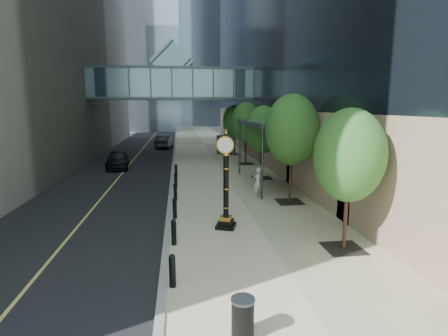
{
  "coord_description": "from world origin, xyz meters",
  "views": [
    {
      "loc": [
        -2.41,
        -8.66,
        5.33
      ],
      "look_at": [
        -0.34,
        7.46,
        2.43
      ],
      "focal_mm": 28.0,
      "sensor_mm": 36.0,
      "label": 1
    }
  ],
  "objects_px": {
    "pedestrian": "(258,183)",
    "car_near": "(117,159)",
    "car_far": "(164,142)",
    "street_clock": "(226,187)",
    "trash_bin": "(243,319)"
  },
  "relations": [
    {
      "from": "car_far",
      "to": "car_near",
      "type": "bearing_deg",
      "value": 84.29
    },
    {
      "from": "trash_bin",
      "to": "car_near",
      "type": "distance_m",
      "value": 24.36
    },
    {
      "from": "street_clock",
      "to": "trash_bin",
      "type": "bearing_deg",
      "value": -74.61
    },
    {
      "from": "street_clock",
      "to": "car_near",
      "type": "relative_size",
      "value": 0.95
    },
    {
      "from": "street_clock",
      "to": "pedestrian",
      "type": "distance_m",
      "value": 5.48
    },
    {
      "from": "car_far",
      "to": "pedestrian",
      "type": "bearing_deg",
      "value": 111.44
    },
    {
      "from": "car_far",
      "to": "street_clock",
      "type": "bearing_deg",
      "value": 104.78
    },
    {
      "from": "car_near",
      "to": "car_far",
      "type": "xyz_separation_m",
      "value": [
        3.41,
        14.44,
        0.03
      ]
    },
    {
      "from": "pedestrian",
      "to": "car_near",
      "type": "height_order",
      "value": "pedestrian"
    },
    {
      "from": "trash_bin",
      "to": "pedestrian",
      "type": "height_order",
      "value": "pedestrian"
    },
    {
      "from": "trash_bin",
      "to": "pedestrian",
      "type": "bearing_deg",
      "value": 75.67
    },
    {
      "from": "trash_bin",
      "to": "car_far",
      "type": "relative_size",
      "value": 0.19
    },
    {
      "from": "trash_bin",
      "to": "pedestrian",
      "type": "xyz_separation_m",
      "value": [
        3.09,
        12.11,
        0.44
      ]
    },
    {
      "from": "street_clock",
      "to": "trash_bin",
      "type": "height_order",
      "value": "street_clock"
    },
    {
      "from": "pedestrian",
      "to": "car_far",
      "type": "xyz_separation_m",
      "value": [
        -6.35,
        25.75,
        -0.14
      ]
    }
  ]
}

